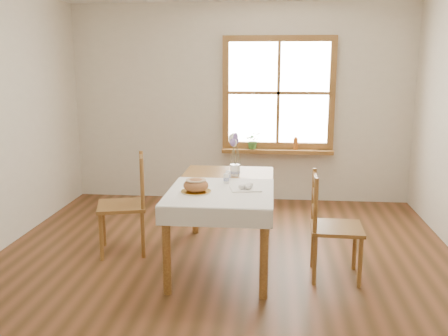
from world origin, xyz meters
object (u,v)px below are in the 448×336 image
at_px(bread_plate, 196,192).
at_px(flower_vase, 235,171).
at_px(chair_left, 122,204).
at_px(dining_table, 224,193).
at_px(chair_right, 337,226).

xyz_separation_m(bread_plate, flower_vase, (0.28, 0.68, 0.04)).
distance_m(chair_left, flower_vase, 1.16).
bearing_deg(dining_table, bread_plate, -119.68).
height_order(dining_table, chair_left, chair_left).
bearing_deg(dining_table, flower_vase, 76.58).
distance_m(chair_left, chair_right, 2.07).
relative_size(dining_table, flower_vase, 14.69).
height_order(chair_left, flower_vase, chair_left).
relative_size(chair_left, bread_plate, 3.88).
height_order(chair_right, flower_vase, chair_right).
bearing_deg(chair_right, chair_left, 80.64).
bearing_deg(chair_right, flower_vase, 59.09).
relative_size(chair_left, flower_vase, 8.96).
height_order(chair_right, bread_plate, chair_right).
relative_size(dining_table, chair_right, 1.72).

